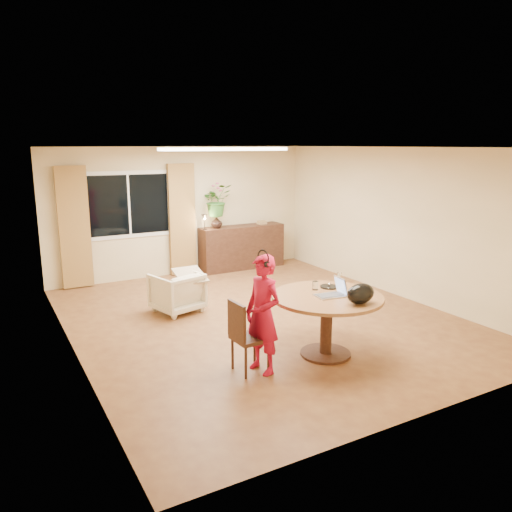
% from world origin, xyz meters
% --- Properties ---
extents(floor, '(6.50, 6.50, 0.00)m').
position_xyz_m(floor, '(0.00, 0.00, 0.00)').
color(floor, brown).
rests_on(floor, ground).
extents(ceiling, '(6.50, 6.50, 0.00)m').
position_xyz_m(ceiling, '(0.00, 0.00, 2.60)').
color(ceiling, white).
rests_on(ceiling, wall_back).
extents(wall_back, '(5.50, 0.00, 5.50)m').
position_xyz_m(wall_back, '(0.00, 3.25, 1.30)').
color(wall_back, tan).
rests_on(wall_back, floor).
extents(wall_left, '(0.00, 6.50, 6.50)m').
position_xyz_m(wall_left, '(-2.75, 0.00, 1.30)').
color(wall_left, tan).
rests_on(wall_left, floor).
extents(wall_right, '(0.00, 6.50, 6.50)m').
position_xyz_m(wall_right, '(2.75, 0.00, 1.30)').
color(wall_right, tan).
rests_on(wall_right, floor).
extents(window, '(1.70, 0.03, 1.30)m').
position_xyz_m(window, '(-1.10, 3.23, 1.50)').
color(window, white).
rests_on(window, wall_back).
extents(curtain_left, '(0.55, 0.08, 2.25)m').
position_xyz_m(curtain_left, '(-2.15, 3.15, 1.15)').
color(curtain_left, brown).
rests_on(curtain_left, wall_back).
extents(curtain_right, '(0.55, 0.08, 2.25)m').
position_xyz_m(curtain_right, '(-0.05, 3.15, 1.15)').
color(curtain_right, brown).
rests_on(curtain_right, wall_back).
extents(ceiling_panel, '(2.20, 0.35, 0.05)m').
position_xyz_m(ceiling_panel, '(0.00, 1.20, 2.57)').
color(ceiling_panel, white).
rests_on(ceiling_panel, ceiling).
extents(dining_table, '(1.40, 1.40, 0.80)m').
position_xyz_m(dining_table, '(0.05, -1.58, 0.63)').
color(dining_table, brown).
rests_on(dining_table, floor).
extents(dining_chair, '(0.44, 0.40, 0.88)m').
position_xyz_m(dining_chair, '(-1.01, -1.52, 0.44)').
color(dining_chair, black).
rests_on(dining_chair, floor).
extents(child, '(0.58, 0.45, 1.42)m').
position_xyz_m(child, '(-0.88, -1.59, 0.71)').
color(child, '#B8210E').
rests_on(child, floor).
extents(laptop, '(0.39, 0.28, 0.24)m').
position_xyz_m(laptop, '(0.05, -1.63, 0.92)').
color(laptop, '#B7B7BC').
rests_on(laptop, dining_table).
extents(tumbler, '(0.08, 0.08, 0.11)m').
position_xyz_m(tumbler, '(0.07, -1.31, 0.85)').
color(tumbler, white).
rests_on(tumbler, dining_table).
extents(wine_glass, '(0.09, 0.09, 0.21)m').
position_xyz_m(wine_glass, '(0.40, -1.38, 0.90)').
color(wine_glass, white).
rests_on(wine_glass, dining_table).
extents(pot_lid, '(0.26, 0.26, 0.04)m').
position_xyz_m(pot_lid, '(0.29, -1.31, 0.82)').
color(pot_lid, white).
rests_on(pot_lid, dining_table).
extents(handbag, '(0.42, 0.33, 0.25)m').
position_xyz_m(handbag, '(0.18, -2.05, 0.92)').
color(handbag, black).
rests_on(handbag, dining_table).
extents(armchair, '(0.85, 0.87, 0.65)m').
position_xyz_m(armchair, '(-1.01, 0.96, 0.32)').
color(armchair, beige).
rests_on(armchair, floor).
extents(throw, '(0.45, 0.55, 0.03)m').
position_xyz_m(throw, '(-0.79, 0.93, 0.66)').
color(throw, beige).
rests_on(throw, armchair).
extents(sideboard, '(1.87, 0.46, 0.93)m').
position_xyz_m(sideboard, '(1.24, 3.01, 0.47)').
color(sideboard, black).
rests_on(sideboard, floor).
extents(vase, '(0.27, 0.27, 0.25)m').
position_xyz_m(vase, '(0.65, 3.01, 1.06)').
color(vase, black).
rests_on(vase, sideboard).
extents(bouquet, '(0.65, 0.59, 0.66)m').
position_xyz_m(bouquet, '(0.66, 3.01, 1.51)').
color(bouquet, '#27692A').
rests_on(bouquet, vase).
extents(book_stack, '(0.23, 0.20, 0.08)m').
position_xyz_m(book_stack, '(1.74, 3.01, 0.97)').
color(book_stack, '#8F6948').
rests_on(book_stack, sideboard).
extents(desk_lamp, '(0.15, 0.15, 0.33)m').
position_xyz_m(desk_lamp, '(0.36, 2.96, 1.10)').
color(desk_lamp, black).
rests_on(desk_lamp, sideboard).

